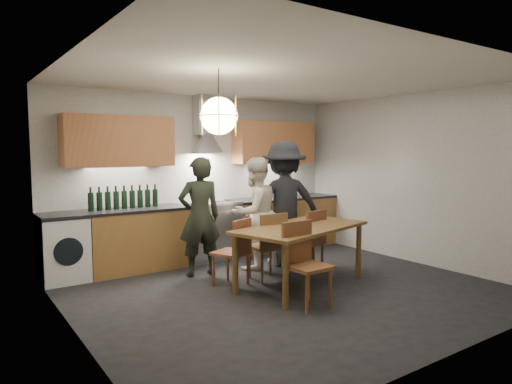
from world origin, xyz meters
TOP-DOWN VIEW (x-y plane):
  - ground at (0.00, 0.00)m, footprint 5.00×5.00m
  - room_shell at (0.00, 0.00)m, footprint 5.02×4.52m
  - counter_run at (0.02, 1.95)m, footprint 5.00×0.62m
  - range_stove at (0.00, 1.94)m, footprint 0.90×0.60m
  - wall_fixtures at (0.00, 2.07)m, footprint 4.30×0.54m
  - pendant_lamp at (-1.00, -0.10)m, footprint 0.43×0.43m
  - dining_table at (0.27, 0.02)m, footprint 2.00×1.35m
  - chair_back_left at (-0.44, 0.46)m, footprint 0.52×0.52m
  - chair_back_mid at (0.06, 0.42)m, footprint 0.44×0.44m
  - chair_back_right at (0.70, 0.32)m, footprint 0.48×0.48m
  - chair_front at (-0.20, -0.56)m, footprint 0.44×0.44m
  - person_left at (-0.59, 1.17)m, footprint 0.66×0.49m
  - person_mid at (0.26, 1.06)m, footprint 0.87×0.72m
  - person_right at (0.75, 1.00)m, footprint 1.37×1.09m
  - mixing_bowl at (0.97, 1.94)m, footprint 0.27×0.27m
  - stock_pot at (1.58, 1.91)m, footprint 0.25×0.25m
  - wine_bottles at (-1.35, 2.01)m, footprint 1.01×0.08m

SIDE VIEW (x-z plane):
  - ground at x=0.00m, z-range 0.00..0.00m
  - range_stove at x=0.00m, z-range -0.02..0.90m
  - counter_run at x=0.02m, z-range 0.00..0.90m
  - chair_back_left at x=-0.44m, z-range 0.06..0.93m
  - chair_back_mid at x=0.06m, z-range 0.07..0.98m
  - chair_back_right at x=0.70m, z-range 0.07..0.98m
  - chair_front at x=-0.20m, z-range 0.07..1.01m
  - dining_table at x=0.27m, z-range 0.30..1.07m
  - person_mid at x=0.26m, z-range 0.00..1.63m
  - person_left at x=-0.59m, z-range 0.00..1.64m
  - person_right at x=0.75m, z-range 0.00..1.86m
  - mixing_bowl at x=0.97m, z-range 0.90..0.96m
  - stock_pot at x=1.58m, z-range 0.90..1.05m
  - wine_bottles at x=-1.35m, z-range 0.90..1.23m
  - room_shell at x=0.00m, z-range 0.40..3.01m
  - wall_fixtures at x=0.00m, z-range 1.32..2.42m
  - pendant_lamp at x=-1.00m, z-range 1.75..2.45m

